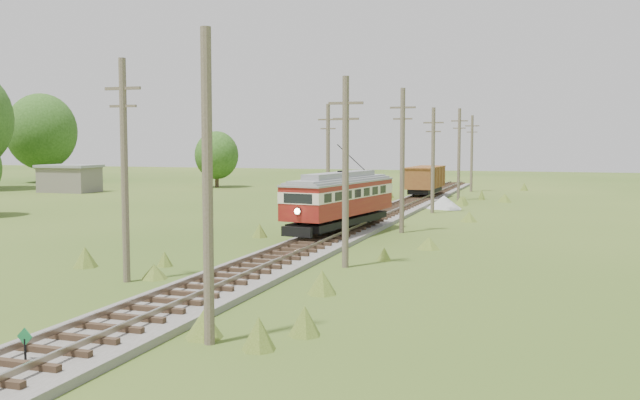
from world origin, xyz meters
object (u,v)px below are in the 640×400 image
(streetcar, at_px, (340,197))
(gondola, at_px, (425,179))
(gravel_pile, at_px, (445,203))
(switch_marker, at_px, (25,345))

(streetcar, relative_size, gondola, 1.36)
(gravel_pile, bearing_deg, gondola, 109.05)
(switch_marker, bearing_deg, gravel_pile, 85.55)
(streetcar, xyz_separation_m, gravel_pile, (3.42, 19.78, -1.87))
(gravel_pile, bearing_deg, switch_marker, -94.45)
(switch_marker, height_order, gravel_pile, gravel_pile)
(switch_marker, bearing_deg, gondola, 89.80)
(gondola, bearing_deg, gravel_pile, -69.25)
(streetcar, bearing_deg, gondola, 98.60)
(switch_marker, bearing_deg, streetcar, 89.57)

